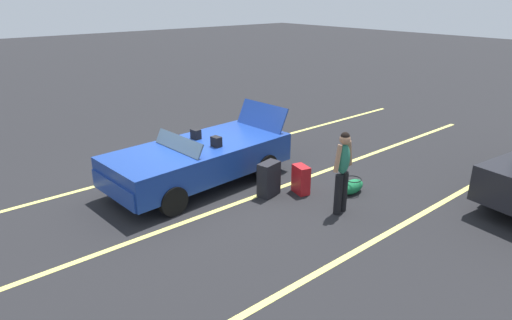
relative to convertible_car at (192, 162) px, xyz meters
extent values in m
plane|color=black|center=(-0.20, -0.01, -0.59)|extent=(80.00, 80.00, 0.00)
cube|color=#EAE066|center=(-0.20, -1.40, -0.59)|extent=(18.00, 0.12, 0.01)
cube|color=#EAE066|center=(-0.20, 1.30, -0.59)|extent=(18.00, 0.12, 0.01)
cube|color=#EAE066|center=(-0.20, 4.00, -0.59)|extent=(18.00, 0.12, 0.01)
cube|color=navy|center=(-0.20, -0.01, 0.03)|extent=(4.21, 2.03, 0.64)
cube|color=navy|center=(1.23, 0.08, -0.08)|extent=(1.42, 1.76, 0.38)
cube|color=slate|center=(0.31, 0.02, 0.50)|extent=(0.29, 1.56, 0.31)
cube|color=black|center=(-0.43, 0.34, 0.46)|extent=(0.17, 0.23, 0.22)
cube|color=black|center=(-0.38, -0.40, 0.46)|extent=(0.17, 0.23, 0.22)
cube|color=navy|center=(-2.14, -0.15, 0.63)|extent=(0.41, 1.51, 0.59)
cylinder|color=black|center=(1.02, 0.88, -0.29)|extent=(0.61, 0.26, 0.60)
cylinder|color=black|center=(1.13, -0.73, -0.29)|extent=(0.61, 0.26, 0.60)
cylinder|color=black|center=(-1.52, 0.71, -0.29)|extent=(0.61, 0.26, 0.60)
cylinder|color=black|center=(-1.41, -0.91, -0.29)|extent=(0.61, 0.26, 0.60)
cube|color=black|center=(-1.00, 1.42, -0.22)|extent=(0.52, 0.37, 0.74)
cube|color=black|center=(-0.97, 1.27, -0.28)|extent=(0.38, 0.09, 0.41)
sphere|color=black|center=(-0.85, 1.55, -0.57)|extent=(0.04, 0.04, 0.04)
sphere|color=black|center=(-1.18, 1.49, -0.57)|extent=(0.04, 0.04, 0.04)
cube|color=red|center=(-1.60, 1.78, -0.28)|extent=(0.32, 0.44, 0.62)
sphere|color=black|center=(-1.66, 1.93, -0.57)|extent=(0.04, 0.04, 0.04)
sphere|color=black|center=(-1.72, 1.66, -0.57)|extent=(0.04, 0.04, 0.04)
ellipsoid|color=#19723F|center=(-2.44, 2.51, -0.44)|extent=(0.65, 0.32, 0.30)
torus|color=black|center=(-2.44, 2.51, -0.26)|extent=(0.39, 0.39, 0.02)
cylinder|color=black|center=(-1.46, 2.91, -0.18)|extent=(0.17, 0.17, 0.82)
cylinder|color=black|center=(-1.66, 2.89, -0.18)|extent=(0.17, 0.17, 0.82)
ellipsoid|color=#267259|center=(-1.56, 2.90, 0.53)|extent=(0.35, 0.26, 0.60)
sphere|color=#A37556|center=(-1.56, 2.90, 0.92)|extent=(0.21, 0.21, 0.21)
sphere|color=black|center=(-1.56, 2.90, 0.97)|extent=(0.18, 0.18, 0.18)
cylinder|color=#A37556|center=(-1.36, 2.93, 0.59)|extent=(0.20, 0.12, 0.53)
cylinder|color=#A37556|center=(-1.76, 2.87, 0.59)|extent=(0.20, 0.12, 0.53)
cylinder|color=black|center=(-4.22, 4.68, -0.27)|extent=(0.66, 0.29, 0.64)
camera|label=1|loc=(4.63, 7.73, 3.46)|focal=30.59mm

